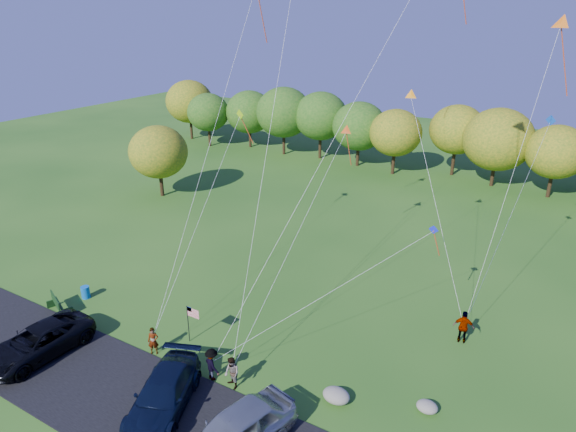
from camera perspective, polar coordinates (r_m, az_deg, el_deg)
name	(u,v)px	position (r m, az deg, el deg)	size (l,w,h in m)	color
ground	(233,374)	(27.20, -6.16, -17.04)	(140.00, 140.00, 0.00)	#225217
asphalt_lane	(179,424)	(24.95, -12.07, -21.71)	(44.00, 6.00, 0.06)	black
treeline	(457,140)	(55.56, 18.31, 7.98)	(75.04, 27.69, 8.41)	#342413
minivan_dark	(38,342)	(30.67, -26.01, -12.48)	(2.64, 5.72, 1.59)	black
minivan_navy	(164,394)	(25.27, -13.66, -18.65)	(2.26, 5.57, 1.62)	black
minivan_silver	(236,432)	(22.86, -5.83, -22.78)	(2.26, 5.62, 1.91)	#969DA0
flyer_a	(153,341)	(28.81, -14.74, -13.28)	(0.57, 0.37, 1.57)	#4C4C59
flyer_b	(232,373)	(25.90, -6.25, -16.97)	(0.82, 0.64, 1.68)	#4C4C59
flyer_c	(212,364)	(26.50, -8.45, -16.00)	(1.12, 0.64, 1.73)	#4C4C59
flyer_d	(464,327)	(30.21, 18.93, -11.59)	(1.13, 0.47, 1.93)	#4C4C59
park_bench	(57,303)	(34.37, -24.27, -8.83)	(1.95, 1.08, 1.11)	#133513
trash_barrel	(86,292)	(35.33, -21.58, -7.88)	(0.53, 0.53, 0.79)	blue
flag_assembly	(191,316)	(28.71, -10.74, -10.91)	(0.84, 0.54, 2.25)	black
boulder_near	(336,396)	(25.46, 5.39, -19.24)	(1.32, 1.04, 0.66)	#9C9788
boulder_far	(427,407)	(25.72, 15.20, -19.78)	(0.99, 0.83, 0.52)	gray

